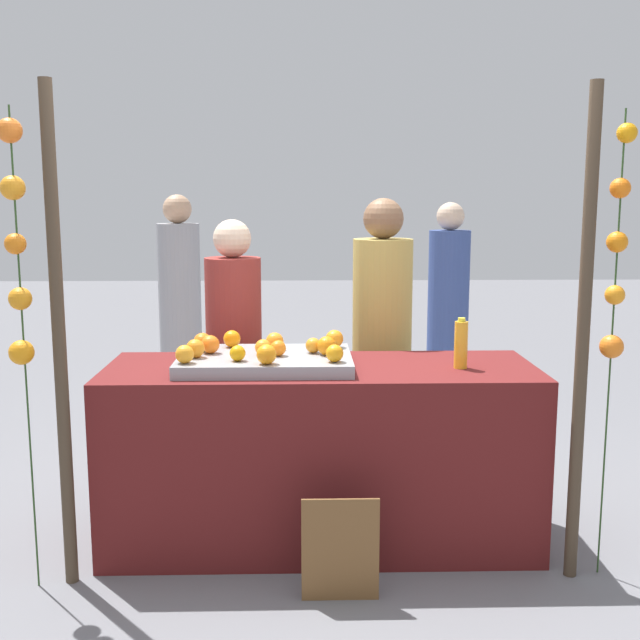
{
  "coord_description": "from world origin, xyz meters",
  "views": [
    {
      "loc": [
        -0.09,
        -3.57,
        1.68
      ],
      "look_at": [
        0.0,
        0.15,
        1.08
      ],
      "focal_mm": 42.73,
      "sensor_mm": 36.0,
      "label": 1
    }
  ],
  "objects_px": {
    "vendor_left": "(234,368)",
    "vendor_right": "(382,357)",
    "juice_bottle": "(461,344)",
    "chalkboard_sign": "(340,550)",
    "orange_0": "(327,346)",
    "stall_counter": "(321,454)",
    "orange_1": "(185,354)"
  },
  "relations": [
    {
      "from": "orange_0",
      "to": "vendor_left",
      "type": "relative_size",
      "value": 0.06
    },
    {
      "from": "orange_0",
      "to": "juice_bottle",
      "type": "distance_m",
      "value": 0.63
    },
    {
      "from": "orange_0",
      "to": "stall_counter",
      "type": "bearing_deg",
      "value": 129.89
    },
    {
      "from": "orange_0",
      "to": "chalkboard_sign",
      "type": "bearing_deg",
      "value": -85.83
    },
    {
      "from": "orange_0",
      "to": "orange_1",
      "type": "distance_m",
      "value": 0.67
    },
    {
      "from": "orange_1",
      "to": "vendor_left",
      "type": "height_order",
      "value": "vendor_left"
    },
    {
      "from": "stall_counter",
      "to": "vendor_left",
      "type": "relative_size",
      "value": 1.32
    },
    {
      "from": "juice_bottle",
      "to": "vendor_left",
      "type": "bearing_deg",
      "value": 148.18
    },
    {
      "from": "chalkboard_sign",
      "to": "juice_bottle",
      "type": "bearing_deg",
      "value": 41.13
    },
    {
      "from": "chalkboard_sign",
      "to": "orange_0",
      "type": "bearing_deg",
      "value": 94.17
    },
    {
      "from": "stall_counter",
      "to": "juice_bottle",
      "type": "relative_size",
      "value": 8.55
    },
    {
      "from": "juice_bottle",
      "to": "chalkboard_sign",
      "type": "height_order",
      "value": "juice_bottle"
    },
    {
      "from": "vendor_left",
      "to": "chalkboard_sign",
      "type": "bearing_deg",
      "value": -66.24
    },
    {
      "from": "orange_0",
      "to": "juice_bottle",
      "type": "bearing_deg",
      "value": -2.32
    },
    {
      "from": "orange_0",
      "to": "vendor_right",
      "type": "height_order",
      "value": "vendor_right"
    },
    {
      "from": "juice_bottle",
      "to": "vendor_left",
      "type": "relative_size",
      "value": 0.15
    },
    {
      "from": "juice_bottle",
      "to": "vendor_left",
      "type": "height_order",
      "value": "vendor_left"
    },
    {
      "from": "chalkboard_sign",
      "to": "vendor_left",
      "type": "xyz_separation_m",
      "value": [
        -0.54,
        1.22,
        0.51
      ]
    },
    {
      "from": "orange_0",
      "to": "vendor_left",
      "type": "bearing_deg",
      "value": 126.35
    },
    {
      "from": "vendor_right",
      "to": "orange_0",
      "type": "bearing_deg",
      "value": -115.48
    },
    {
      "from": "stall_counter",
      "to": "vendor_right",
      "type": "xyz_separation_m",
      "value": [
        0.37,
        0.68,
        0.34
      ]
    },
    {
      "from": "orange_0",
      "to": "chalkboard_sign",
      "type": "distance_m",
      "value": 0.94
    },
    {
      "from": "juice_bottle",
      "to": "orange_1",
      "type": "bearing_deg",
      "value": -173.84
    },
    {
      "from": "vendor_right",
      "to": "stall_counter",
      "type": "bearing_deg",
      "value": -118.29
    },
    {
      "from": "chalkboard_sign",
      "to": "vendor_right",
      "type": "xyz_separation_m",
      "value": [
        0.3,
        1.26,
        0.56
      ]
    },
    {
      "from": "orange_1",
      "to": "vendor_left",
      "type": "relative_size",
      "value": 0.05
    },
    {
      "from": "chalkboard_sign",
      "to": "stall_counter",
      "type": "bearing_deg",
      "value": 96.57
    },
    {
      "from": "vendor_left",
      "to": "vendor_right",
      "type": "height_order",
      "value": "vendor_right"
    },
    {
      "from": "vendor_left",
      "to": "vendor_right",
      "type": "relative_size",
      "value": 0.93
    },
    {
      "from": "chalkboard_sign",
      "to": "orange_1",
      "type": "bearing_deg",
      "value": 150.94
    },
    {
      "from": "chalkboard_sign",
      "to": "vendor_left",
      "type": "relative_size",
      "value": 0.29
    },
    {
      "from": "stall_counter",
      "to": "vendor_right",
      "type": "distance_m",
      "value": 0.84
    }
  ]
}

